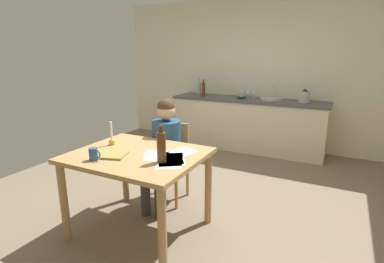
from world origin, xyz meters
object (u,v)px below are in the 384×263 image
(bottle_vinegar, at_px, (203,89))
(stovetop_kettle, at_px, (305,96))
(wine_glass_near_sink, at_px, (254,92))
(wine_glass_by_kettle, at_px, (248,91))
(sink_unit, at_px, (271,99))
(book_magazine, at_px, (115,155))
(wine_bottle_on_table, at_px, (161,147))
(bottle_oil, at_px, (199,89))
(coffee_mug, at_px, (94,154))
(mixing_bowl, at_px, (241,96))
(dining_table, at_px, (138,165))
(person_seated, at_px, (164,146))
(chair_at_table, at_px, (170,157))
(candlestick, at_px, (112,139))
(wine_glass_back_left, at_px, (242,91))

(bottle_vinegar, height_order, stovetop_kettle, bottle_vinegar)
(wine_glass_near_sink, height_order, wine_glass_by_kettle, same)
(sink_unit, bearing_deg, book_magazine, -102.15)
(wine_bottle_on_table, bearing_deg, bottle_oil, 109.91)
(wine_bottle_on_table, bearing_deg, coffee_mug, -157.67)
(mixing_bowl, height_order, wine_glass_near_sink, wine_glass_near_sink)
(dining_table, xyz_separation_m, person_seated, (-0.08, 0.58, 0.01))
(dining_table, height_order, bottle_oil, bottle_oil)
(mixing_bowl, distance_m, stovetop_kettle, 1.04)
(dining_table, bearing_deg, bottle_oil, 104.75)
(bottle_oil, bearing_deg, person_seated, -73.58)
(person_seated, relative_size, book_magazine, 5.76)
(dining_table, distance_m, chair_at_table, 0.75)
(candlestick, xyz_separation_m, wine_glass_near_sink, (0.58, 3.00, 0.16))
(bottle_oil, xyz_separation_m, mixing_bowl, (0.78, 0.07, -0.08))
(book_magazine, height_order, wine_glass_near_sink, wine_glass_near_sink)
(coffee_mug, height_order, wine_glass_near_sink, wine_glass_near_sink)
(bottle_vinegar, xyz_separation_m, mixing_bowl, (0.68, 0.10, -0.08))
(chair_at_table, height_order, wine_glass_near_sink, wine_glass_near_sink)
(dining_table, height_order, person_seated, person_seated)
(wine_glass_back_left, bearing_deg, chair_at_table, -91.83)
(dining_table, bearing_deg, wine_glass_back_left, 90.32)
(coffee_mug, bearing_deg, dining_table, 55.34)
(mixing_bowl, bearing_deg, wine_glass_back_left, 105.33)
(coffee_mug, bearing_deg, book_magazine, 60.74)
(mixing_bowl, height_order, stovetop_kettle, stovetop_kettle)
(wine_bottle_on_table, relative_size, bottle_vinegar, 1.04)
(candlestick, bearing_deg, dining_table, -13.69)
(dining_table, xyz_separation_m, chair_at_table, (-0.09, 0.72, -0.17))
(bottle_vinegar, bearing_deg, dining_table, -76.91)
(person_seated, height_order, wine_glass_by_kettle, person_seated)
(chair_at_table, xyz_separation_m, wine_bottle_on_table, (0.41, -0.82, 0.42))
(wine_bottle_on_table, distance_m, wine_glass_by_kettle, 3.20)
(chair_at_table, relative_size, candlestick, 3.74)
(bottle_oil, bearing_deg, wine_glass_near_sink, 11.81)
(book_magazine, distance_m, bottle_vinegar, 3.07)
(candlestick, relative_size, mixing_bowl, 1.20)
(candlestick, distance_m, sink_unit, 3.00)
(chair_at_table, relative_size, mixing_bowl, 4.47)
(book_magazine, bearing_deg, bottle_vinegar, 81.83)
(coffee_mug, bearing_deg, candlestick, 111.66)
(mixing_bowl, bearing_deg, chair_at_table, -92.88)
(candlestick, height_order, bottle_oil, bottle_oil)
(person_seated, distance_m, wine_glass_back_left, 2.54)
(book_magazine, distance_m, wine_bottle_on_table, 0.47)
(coffee_mug, bearing_deg, wine_glass_back_left, 86.65)
(bottle_oil, relative_size, wine_glass_back_left, 1.97)
(wine_glass_near_sink, bearing_deg, wine_glass_back_left, 180.00)
(chair_at_table, xyz_separation_m, wine_glass_near_sink, (0.30, 2.37, 0.51))
(wine_bottle_on_table, relative_size, mixing_bowl, 1.61)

